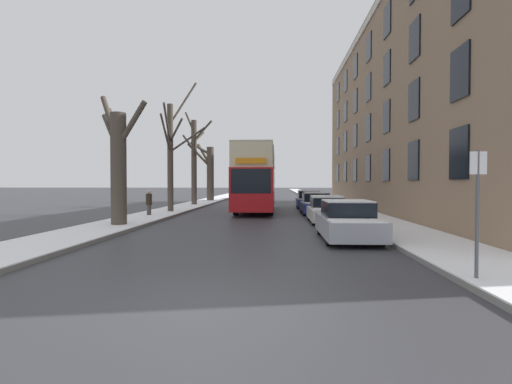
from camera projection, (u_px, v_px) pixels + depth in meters
The scene contains 16 objects.
ground_plane at pixel (201, 307), 6.42m from camera, with size 320.00×320.00×0.00m, color #38383D.
sidewalk_left at pixel (228, 196), 59.65m from camera, with size 2.71×130.00×0.16m.
sidewalk_right at pixel (311, 196), 59.00m from camera, with size 2.71×130.00×0.16m.
terrace_facade_right at pixel (436, 111), 27.12m from camera, with size 9.10×36.51×13.75m.
bare_tree_left_0 at pixel (118, 161), 17.80m from camera, with size 2.78×1.98×6.06m.
bare_tree_left_1 at pixel (172, 152), 25.92m from camera, with size 2.24×4.38×8.75m.
bare_tree_left_2 at pixel (194, 159), 34.27m from camera, with size 2.77×3.26×8.16m.
bare_tree_left_3 at pixel (209, 171), 42.42m from camera, with size 2.64×2.81×6.44m.
double_decker_bus at pixel (256, 176), 27.99m from camera, with size 2.53×11.37×4.43m.
parked_car_0 at pixel (348, 221), 14.04m from camera, with size 1.86×4.41×1.39m.
parked_car_1 at pixel (327, 210), 20.03m from camera, with size 1.72×4.10×1.37m.
parked_car_2 at pixel (316, 204), 25.74m from camera, with size 1.86×4.53×1.42m.
parked_car_3 at pixel (309, 200), 31.48m from camera, with size 1.87×3.96×1.41m.
oncoming_van at pixel (257, 190), 47.19m from camera, with size 1.97×5.24×2.24m.
pedestrian_left_sidewalk at pixel (149, 203), 22.99m from camera, with size 0.35×0.35×1.59m.
street_sign_post at pixel (477, 208), 7.70m from camera, with size 0.32×0.07×2.64m.
Camera 1 is at (1.22, -6.32, 2.00)m, focal length 28.00 mm.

